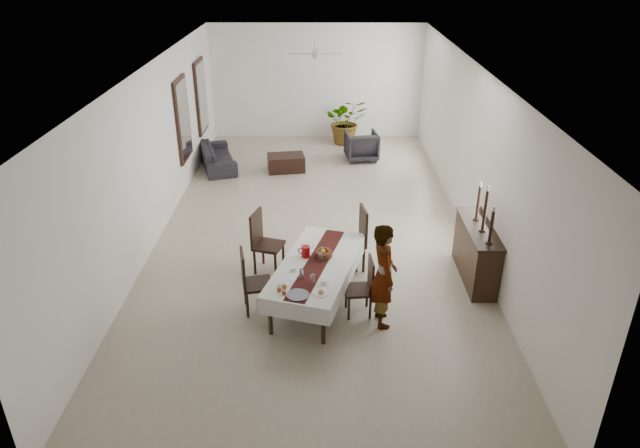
% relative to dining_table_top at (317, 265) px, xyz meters
% --- Properties ---
extents(floor, '(6.00, 12.00, 0.00)m').
position_rel_dining_table_top_xyz_m(floor, '(-0.10, 2.57, -0.66)').
color(floor, '#BAAC94').
rests_on(floor, ground).
extents(ceiling, '(6.00, 12.00, 0.02)m').
position_rel_dining_table_top_xyz_m(ceiling, '(-0.10, 2.57, 2.54)').
color(ceiling, white).
rests_on(ceiling, wall_back).
extents(wall_back, '(6.00, 0.02, 3.20)m').
position_rel_dining_table_top_xyz_m(wall_back, '(-0.10, 8.57, 0.94)').
color(wall_back, white).
rests_on(wall_back, floor).
extents(wall_front, '(6.00, 0.02, 3.20)m').
position_rel_dining_table_top_xyz_m(wall_front, '(-0.10, -3.43, 0.94)').
color(wall_front, white).
rests_on(wall_front, floor).
extents(wall_left, '(0.02, 12.00, 3.20)m').
position_rel_dining_table_top_xyz_m(wall_left, '(-3.10, 2.57, 0.94)').
color(wall_left, white).
rests_on(wall_left, floor).
extents(wall_right, '(0.02, 12.00, 3.20)m').
position_rel_dining_table_top_xyz_m(wall_right, '(2.90, 2.57, 0.94)').
color(wall_right, white).
rests_on(wall_right, floor).
extents(dining_table_top, '(1.47, 2.35, 0.05)m').
position_rel_dining_table_top_xyz_m(dining_table_top, '(0.00, 0.00, 0.00)').
color(dining_table_top, black).
rests_on(dining_table_top, table_leg_fl).
extents(table_leg_fl, '(0.08, 0.08, 0.64)m').
position_rel_dining_table_top_xyz_m(table_leg_fl, '(-0.67, -0.89, -0.34)').
color(table_leg_fl, black).
rests_on(table_leg_fl, floor).
extents(table_leg_fr, '(0.08, 0.08, 0.64)m').
position_rel_dining_table_top_xyz_m(table_leg_fr, '(0.10, -1.11, -0.34)').
color(table_leg_fr, black).
rests_on(table_leg_fr, floor).
extents(table_leg_bl, '(0.08, 0.08, 0.64)m').
position_rel_dining_table_top_xyz_m(table_leg_bl, '(-0.10, 1.11, -0.34)').
color(table_leg_bl, black).
rests_on(table_leg_bl, floor).
extents(table_leg_br, '(0.08, 0.08, 0.64)m').
position_rel_dining_table_top_xyz_m(table_leg_br, '(0.67, 0.89, -0.34)').
color(table_leg_br, black).
rests_on(table_leg_br, floor).
extents(tablecloth_top, '(1.67, 2.55, 0.01)m').
position_rel_dining_table_top_xyz_m(tablecloth_top, '(0.00, 0.00, 0.03)').
color(tablecloth_top, white).
rests_on(tablecloth_top, dining_table_top).
extents(tablecloth_drape_left, '(0.65, 2.26, 0.27)m').
position_rel_dining_table_top_xyz_m(tablecloth_drape_left, '(-0.51, 0.15, -0.10)').
color(tablecloth_drape_left, white).
rests_on(tablecloth_drape_left, dining_table_top).
extents(tablecloth_drape_right, '(0.65, 2.26, 0.27)m').
position_rel_dining_table_top_xyz_m(tablecloth_drape_right, '(0.51, -0.15, -0.10)').
color(tablecloth_drape_right, white).
rests_on(tablecloth_drape_right, dining_table_top).
extents(tablecloth_drape_near, '(1.04, 0.30, 0.27)m').
position_rel_dining_table_top_xyz_m(tablecloth_drape_near, '(-0.32, -1.12, -0.10)').
color(tablecloth_drape_near, silver).
rests_on(tablecloth_drape_near, dining_table_top).
extents(tablecloth_drape_far, '(1.04, 0.30, 0.27)m').
position_rel_dining_table_top_xyz_m(tablecloth_drape_far, '(0.32, 1.12, -0.10)').
color(tablecloth_drape_far, white).
rests_on(tablecloth_drape_far, dining_table_top).
extents(table_runner, '(0.93, 2.28, 0.00)m').
position_rel_dining_table_top_xyz_m(table_runner, '(0.00, 0.00, 0.03)').
color(table_runner, '#561C18').
rests_on(table_runner, tablecloth_top).
extents(red_pitcher, '(0.17, 0.17, 0.18)m').
position_rel_dining_table_top_xyz_m(red_pitcher, '(-0.18, 0.19, 0.12)').
color(red_pitcher, '#9A0B0C').
rests_on(red_pitcher, tablecloth_top).
extents(pitcher_handle, '(0.11, 0.05, 0.11)m').
position_rel_dining_table_top_xyz_m(pitcher_handle, '(-0.26, 0.21, 0.12)').
color(pitcher_handle, maroon).
rests_on(pitcher_handle, red_pitcher).
extents(wine_glass_near, '(0.06, 0.06, 0.15)m').
position_rel_dining_table_top_xyz_m(wine_glass_near, '(-0.06, -0.60, 0.11)').
color(wine_glass_near, white).
rests_on(wine_glass_near, tablecloth_top).
extents(wine_glass_mid, '(0.06, 0.06, 0.15)m').
position_rel_dining_table_top_xyz_m(wine_glass_mid, '(-0.22, -0.46, 0.11)').
color(wine_glass_mid, silver).
rests_on(wine_glass_mid, tablecloth_top).
extents(wine_glass_far, '(0.06, 0.06, 0.15)m').
position_rel_dining_table_top_xyz_m(wine_glass_far, '(0.06, 0.03, 0.11)').
color(wine_glass_far, white).
rests_on(wine_glass_far, tablecloth_top).
extents(teacup_right, '(0.08, 0.08, 0.05)m').
position_rel_dining_table_top_xyz_m(teacup_right, '(0.11, -0.60, 0.06)').
color(teacup_right, white).
rests_on(teacup_right, saucer_right).
extents(saucer_right, '(0.14, 0.14, 0.01)m').
position_rel_dining_table_top_xyz_m(saucer_right, '(0.11, -0.60, 0.04)').
color(saucer_right, white).
rests_on(saucer_right, tablecloth_top).
extents(teacup_left, '(0.08, 0.08, 0.05)m').
position_rel_dining_table_top_xyz_m(teacup_left, '(-0.35, -0.23, 0.06)').
color(teacup_left, white).
rests_on(teacup_left, saucer_left).
extents(saucer_left, '(0.14, 0.14, 0.01)m').
position_rel_dining_table_top_xyz_m(saucer_left, '(-0.35, -0.23, 0.04)').
color(saucer_left, white).
rests_on(saucer_left, tablecloth_top).
extents(plate_near_right, '(0.22, 0.22, 0.01)m').
position_rel_dining_table_top_xyz_m(plate_near_right, '(0.07, -0.87, 0.04)').
color(plate_near_right, white).
rests_on(plate_near_right, tablecloth_top).
extents(bread_near_right, '(0.08, 0.08, 0.08)m').
position_rel_dining_table_top_xyz_m(bread_near_right, '(0.07, -0.87, 0.06)').
color(bread_near_right, tan).
rests_on(bread_near_right, plate_near_right).
extents(plate_near_left, '(0.22, 0.22, 0.01)m').
position_rel_dining_table_top_xyz_m(plate_near_left, '(-0.45, -0.58, 0.04)').
color(plate_near_left, white).
rests_on(plate_near_left, tablecloth_top).
extents(plate_far_left, '(0.22, 0.22, 0.01)m').
position_rel_dining_table_top_xyz_m(plate_far_left, '(-0.14, 0.56, 0.04)').
color(plate_far_left, silver).
rests_on(plate_far_left, tablecloth_top).
extents(serving_tray, '(0.33, 0.33, 0.02)m').
position_rel_dining_table_top_xyz_m(serving_tray, '(-0.26, -0.92, 0.04)').
color(serving_tray, '#3B3B40').
rests_on(serving_tray, tablecloth_top).
extents(jam_jar_a, '(0.06, 0.06, 0.07)m').
position_rel_dining_table_top_xyz_m(jam_jar_a, '(-0.46, -0.89, 0.07)').
color(jam_jar_a, brown).
rests_on(jam_jar_a, tablecloth_top).
extents(jam_jar_b, '(0.06, 0.06, 0.07)m').
position_rel_dining_table_top_xyz_m(jam_jar_b, '(-0.53, -0.81, 0.07)').
color(jam_jar_b, brown).
rests_on(jam_jar_b, tablecloth_top).
extents(jam_jar_c, '(0.06, 0.06, 0.07)m').
position_rel_dining_table_top_xyz_m(jam_jar_c, '(-0.46, -0.74, 0.07)').
color(jam_jar_c, '#966215').
rests_on(jam_jar_c, tablecloth_top).
extents(fruit_basket, '(0.27, 0.27, 0.09)m').
position_rel_dining_table_top_xyz_m(fruit_basket, '(0.11, 0.21, 0.08)').
color(fruit_basket, brown).
rests_on(fruit_basket, tablecloth_top).
extents(fruit_red, '(0.08, 0.08, 0.08)m').
position_rel_dining_table_top_xyz_m(fruit_red, '(0.14, 0.22, 0.15)').
color(fruit_red, maroon).
rests_on(fruit_red, fruit_basket).
extents(fruit_green, '(0.07, 0.07, 0.07)m').
position_rel_dining_table_top_xyz_m(fruit_green, '(0.08, 0.24, 0.15)').
color(fruit_green, olive).
rests_on(fruit_green, fruit_basket).
extents(fruit_yellow, '(0.08, 0.08, 0.08)m').
position_rel_dining_table_top_xyz_m(fruit_yellow, '(0.09, 0.16, 0.15)').
color(fruit_yellow, yellow).
rests_on(fruit_yellow, fruit_basket).
extents(chair_right_near_seat, '(0.43, 0.43, 0.05)m').
position_rel_dining_table_top_xyz_m(chair_right_near_seat, '(0.64, -0.35, -0.24)').
color(chair_right_near_seat, black).
rests_on(chair_right_near_seat, chair_right_near_leg_fl).
extents(chair_right_near_leg_fl, '(0.04, 0.04, 0.40)m').
position_rel_dining_table_top_xyz_m(chair_right_near_leg_fl, '(0.81, -0.50, -0.46)').
color(chair_right_near_leg_fl, black).
rests_on(chair_right_near_leg_fl, floor).
extents(chair_right_near_leg_fr, '(0.04, 0.04, 0.40)m').
position_rel_dining_table_top_xyz_m(chair_right_near_leg_fr, '(0.79, -0.18, -0.46)').
color(chair_right_near_leg_fr, black).
rests_on(chair_right_near_leg_fr, floor).
extents(chair_right_near_leg_bl, '(0.04, 0.04, 0.40)m').
position_rel_dining_table_top_xyz_m(chair_right_near_leg_bl, '(0.49, -0.53, -0.46)').
color(chair_right_near_leg_bl, black).
rests_on(chair_right_near_leg_bl, floor).
extents(chair_right_near_leg_br, '(0.04, 0.04, 0.40)m').
position_rel_dining_table_top_xyz_m(chair_right_near_leg_br, '(0.46, -0.20, -0.46)').
color(chair_right_near_leg_br, black).
rests_on(chair_right_near_leg_br, floor).
extents(chair_right_near_back, '(0.07, 0.40, 0.51)m').
position_rel_dining_table_top_xyz_m(chair_right_near_back, '(0.82, -0.34, 0.03)').
color(chair_right_near_back, black).
rests_on(chair_right_near_back, chair_right_near_seat).
extents(chair_right_far_seat, '(0.56, 0.56, 0.05)m').
position_rel_dining_table_top_xyz_m(chair_right_far_seat, '(0.57, 1.04, -0.16)').
color(chair_right_far_seat, black).
rests_on(chair_right_far_seat, chair_right_far_leg_fl).
extents(chair_right_far_leg_fl, '(0.06, 0.06, 0.47)m').
position_rel_dining_table_top_xyz_m(chair_right_far_leg_fl, '(0.80, 0.88, -0.42)').
color(chair_right_far_leg_fl, black).
rests_on(chair_right_far_leg_fl, floor).
extents(chair_right_far_leg_fr, '(0.06, 0.06, 0.47)m').
position_rel_dining_table_top_xyz_m(chair_right_far_leg_fr, '(0.73, 1.26, -0.42)').
color(chair_right_far_leg_fr, black).
rests_on(chair_right_far_leg_fr, floor).
extents(chair_right_far_leg_bl, '(0.06, 0.06, 0.47)m').
position_rel_dining_table_top_xyz_m(chair_right_far_leg_bl, '(0.41, 0.81, -0.42)').
color(chair_right_far_leg_bl, black).
rests_on(chair_right_far_leg_bl, floor).
extents(chair_right_far_leg_br, '(0.06, 0.06, 0.47)m').
position_rel_dining_table_top_xyz_m(chair_right_far_leg_br, '(0.35, 1.19, -0.42)').
color(chair_right_far_leg_br, black).
rests_on(chair_right_far_leg_br, floor).
extents(chair_right_far_back, '(0.13, 0.48, 0.61)m').
position_rel_dining_table_top_xyz_m(chair_right_far_back, '(0.79, 1.07, 0.17)').
color(chair_right_far_back, black).
rests_on(chair_right_far_back, chair_right_far_seat).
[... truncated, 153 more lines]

